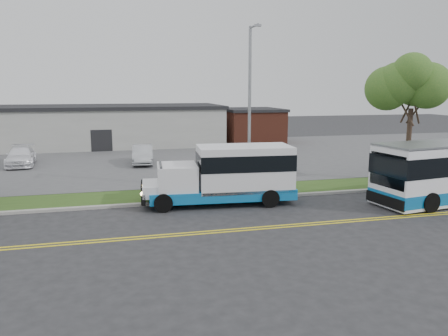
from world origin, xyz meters
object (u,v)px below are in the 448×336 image
object	(u,v)px
streetlight_near	(250,104)
shuttle_bus	(230,173)
tree_east	(413,87)
parked_car_b	(21,156)
parked_car_a	(143,154)

from	to	relation	value
streetlight_near	shuttle_bus	world-z (taller)	streetlight_near
streetlight_near	shuttle_bus	bearing A→B (deg)	-129.11
tree_east	parked_car_b	distance (m)	29.33
shuttle_bus	parked_car_a	size ratio (longest dim) A/B	1.81
tree_east	parked_car_a	bearing A→B (deg)	146.68
parked_car_b	streetlight_near	bearing A→B (deg)	-45.46
streetlight_near	parked_car_b	world-z (taller)	streetlight_near
tree_east	streetlight_near	distance (m)	11.05
shuttle_bus	streetlight_near	bearing A→B (deg)	55.17
streetlight_near	parked_car_a	world-z (taller)	streetlight_near
tree_east	parked_car_a	xyz separation A→B (m)	(-16.59, 10.90, -5.35)
shuttle_bus	parked_car_a	xyz separation A→B (m)	(-3.81, 13.36, -0.81)
tree_east	shuttle_bus	distance (m)	13.78
parked_car_b	tree_east	bearing A→B (deg)	-30.79
tree_east	shuttle_bus	world-z (taller)	tree_east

